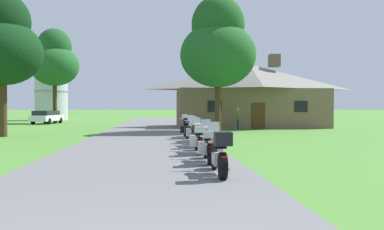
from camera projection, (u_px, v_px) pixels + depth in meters
ground_plane at (148, 136)px, 22.69m from camera, size 500.00×500.00×0.00m
asphalt_driveway at (147, 139)px, 20.70m from camera, size 6.40×80.00×0.06m
motorcycle_orange_nearest_to_camera at (219, 153)px, 9.40m from camera, size 0.66×2.08×1.30m
motorcycle_black_second_in_row at (209, 145)px, 11.55m from camera, size 0.73×2.08×1.30m
motorcycle_red_third_in_row at (199, 138)px, 13.84m from camera, size 0.72×2.08×1.30m
motorcycle_red_fourth_in_row at (196, 134)px, 16.21m from camera, size 0.66×2.08×1.30m
motorcycle_yellow_fifth_in_row at (193, 131)px, 18.37m from camera, size 0.73×2.08×1.30m
motorcycle_green_farthest_in_row at (186, 128)px, 20.80m from camera, size 0.73×2.08×1.30m
stone_lodge at (249, 95)px, 33.36m from camera, size 13.40×6.65×6.47m
bystander_olive_shirt_near_lodge at (238, 118)px, 29.12m from camera, size 0.25×0.55×1.69m
tree_by_lodge_front at (218, 46)px, 26.59m from camera, size 5.37×5.37×9.62m
tree_left_far at (55, 60)px, 41.01m from camera, size 5.20×5.20×10.35m
tree_left_near at (2, 43)px, 22.32m from camera, size 4.60×4.60×8.60m
metal_silo_distant at (51, 87)px, 51.07m from camera, size 4.39×4.39×8.92m
parked_white_suv_far_left at (47, 117)px, 40.01m from camera, size 2.49×4.82×1.40m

